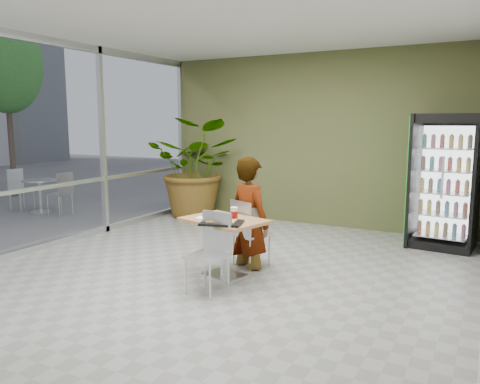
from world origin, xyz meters
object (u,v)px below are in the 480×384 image
at_px(chair_near, 212,245).
at_px(potted_plant, 197,168).
at_px(chair_far, 246,228).
at_px(soda_cup, 234,214).
at_px(beverage_fridge, 444,182).
at_px(seated_woman, 250,223).
at_px(cafeteria_tray, 222,223).
at_px(dining_table, 224,236).

height_order(chair_near, potted_plant, potted_plant).
bearing_deg(chair_far, potted_plant, -23.50).
bearing_deg(soda_cup, beverage_fridge, 53.56).
height_order(chair_near, seated_woman, seated_woman).
height_order(seated_woman, cafeteria_tray, seated_woman).
relative_size(dining_table, cafeteria_tray, 2.38).
distance_m(soda_cup, cafeteria_tray, 0.26).
bearing_deg(chair_far, dining_table, 107.82).
distance_m(soda_cup, beverage_fridge, 3.55).
bearing_deg(chair_far, seated_woman, -111.04).
bearing_deg(cafeteria_tray, chair_near, -93.06).
xyz_separation_m(chair_far, seated_woman, (0.04, 0.04, 0.06)).
distance_m(chair_far, soda_cup, 0.61).
distance_m(beverage_fridge, potted_plant, 4.68).
xyz_separation_m(cafeteria_tray, potted_plant, (-2.54, 3.31, 0.24)).
xyz_separation_m(chair_near, cafeteria_tray, (0.01, 0.20, 0.23)).
relative_size(soda_cup, beverage_fridge, 0.08).
height_order(soda_cup, cafeteria_tray, soda_cup).
distance_m(seated_woman, potted_plant, 3.56).
height_order(dining_table, cafeteria_tray, cafeteria_tray).
bearing_deg(beverage_fridge, cafeteria_tray, -119.28).
relative_size(soda_cup, cafeteria_tray, 0.34).
height_order(seated_woman, beverage_fridge, beverage_fridge).
distance_m(chair_near, cafeteria_tray, 0.30).
bearing_deg(seated_woman, potted_plant, -22.65).
xyz_separation_m(seated_woman, potted_plant, (-2.50, 2.50, 0.41)).
distance_m(chair_far, chair_near, 0.98).
bearing_deg(chair_near, potted_plant, 131.46).
height_order(soda_cup, beverage_fridge, beverage_fridge).
bearing_deg(dining_table, soda_cup, -3.88).
height_order(dining_table, soda_cup, soda_cup).
relative_size(chair_near, seated_woman, 0.51).
height_order(dining_table, beverage_fridge, beverage_fridge).
relative_size(chair_far, potted_plant, 0.45).
distance_m(dining_table, soda_cup, 0.33).
xyz_separation_m(seated_woman, soda_cup, (0.07, -0.56, 0.23)).
bearing_deg(seated_woman, beverage_fridge, -111.20).
relative_size(dining_table, seated_woman, 0.64).
bearing_deg(soda_cup, cafeteria_tray, -96.04).
height_order(seated_woman, potted_plant, potted_plant).
xyz_separation_m(cafeteria_tray, beverage_fridge, (2.13, 3.11, 0.27)).
bearing_deg(potted_plant, seated_woman, -44.98).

